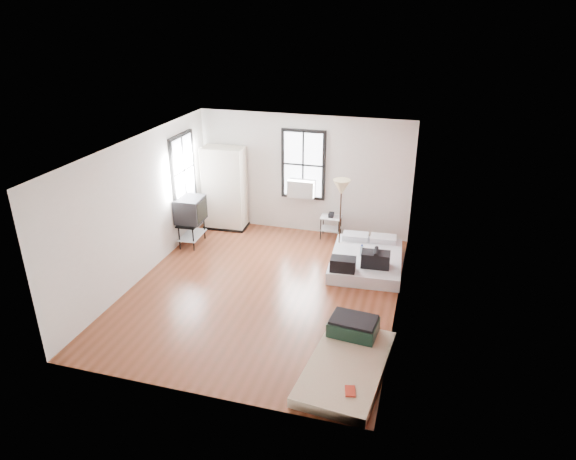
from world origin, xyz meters
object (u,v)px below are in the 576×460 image
(wardrobe, at_px, (225,188))
(side_table, at_px, (331,221))
(mattress_main, at_px, (366,259))
(tv_stand, at_px, (191,211))
(mattress_bare, at_px, (348,357))
(floor_lamp, at_px, (341,191))

(wardrobe, xyz_separation_m, side_table, (2.60, 0.07, -0.58))
(mattress_main, relative_size, tv_stand, 1.81)
(side_table, distance_m, tv_stand, 3.22)
(wardrobe, bearing_deg, tv_stand, -110.60)
(wardrobe, bearing_deg, mattress_bare, -52.16)
(mattress_bare, height_order, tv_stand, tv_stand)
(tv_stand, bearing_deg, mattress_bare, -41.44)
(mattress_bare, distance_m, tv_stand, 5.33)
(mattress_bare, height_order, floor_lamp, floor_lamp)
(mattress_main, height_order, wardrobe, wardrobe)
(mattress_bare, xyz_separation_m, tv_stand, (-4.16, 3.27, 0.67))
(mattress_bare, relative_size, side_table, 3.42)
(mattress_main, bearing_deg, wardrobe, 158.51)
(mattress_main, xyz_separation_m, wardrobe, (-3.60, 1.16, 0.83))
(mattress_main, height_order, side_table, side_table)
(mattress_main, bearing_deg, floor_lamp, 140.61)
(mattress_bare, distance_m, side_table, 4.64)
(mattress_main, xyz_separation_m, mattress_bare, (0.20, -3.25, -0.04))
(mattress_bare, bearing_deg, tv_stand, 147.44)
(wardrobe, relative_size, tv_stand, 1.79)
(wardrobe, bearing_deg, side_table, -1.37)
(mattress_bare, xyz_separation_m, wardrobe, (-3.80, 4.40, 0.86))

